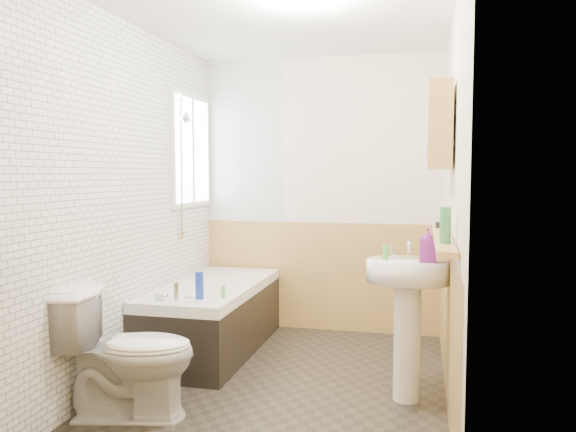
# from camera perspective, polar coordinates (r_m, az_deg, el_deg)

# --- Properties ---
(floor) EXTENTS (2.80, 2.80, 0.00)m
(floor) POSITION_cam_1_polar(r_m,az_deg,el_deg) (4.06, -0.52, -16.59)
(floor) COLOR black
(floor) RESTS_ON ground
(ceiling) EXTENTS (2.80, 2.80, 0.00)m
(ceiling) POSITION_cam_1_polar(r_m,az_deg,el_deg) (3.93, -0.55, 19.84)
(ceiling) COLOR white
(ceiling) RESTS_ON ground
(wall_back) EXTENTS (2.20, 0.02, 2.50)m
(wall_back) POSITION_cam_1_polar(r_m,az_deg,el_deg) (5.17, 3.28, 2.12)
(wall_back) COLOR #F5E6CA
(wall_back) RESTS_ON ground
(wall_front) EXTENTS (2.20, 0.02, 2.50)m
(wall_front) POSITION_cam_1_polar(r_m,az_deg,el_deg) (2.45, -8.58, -0.32)
(wall_front) COLOR #F5E6CA
(wall_front) RESTS_ON ground
(wall_left) EXTENTS (0.02, 2.80, 2.50)m
(wall_left) POSITION_cam_1_polar(r_m,az_deg,el_deg) (4.20, -15.37, 1.48)
(wall_left) COLOR #F5E6CA
(wall_left) RESTS_ON ground
(wall_right) EXTENTS (0.02, 2.80, 2.50)m
(wall_right) POSITION_cam_1_polar(r_m,az_deg,el_deg) (3.69, 16.46, 1.08)
(wall_right) COLOR #F5E6CA
(wall_right) RESTS_ON ground
(wainscot_right) EXTENTS (0.01, 2.80, 1.00)m
(wainscot_right) POSITION_cam_1_polar(r_m,az_deg,el_deg) (3.80, 15.88, -10.29)
(wainscot_right) COLOR tan
(wainscot_right) RESTS_ON wall_right
(wainscot_front) EXTENTS (2.20, 0.01, 1.00)m
(wainscot_front) POSITION_cam_1_polar(r_m,az_deg,el_deg) (2.64, -8.20, -16.72)
(wainscot_front) COLOR tan
(wainscot_front) RESTS_ON wall_front
(wainscot_back) EXTENTS (2.20, 0.01, 1.00)m
(wainscot_back) POSITION_cam_1_polar(r_m,az_deg,el_deg) (5.23, 3.20, -6.12)
(wainscot_back) COLOR tan
(wainscot_back) RESTS_ON wall_back
(tile_cladding_left) EXTENTS (0.01, 2.80, 2.50)m
(tile_cladding_left) POSITION_cam_1_polar(r_m,az_deg,el_deg) (4.19, -15.11, 1.47)
(tile_cladding_left) COLOR white
(tile_cladding_left) RESTS_ON wall_left
(tile_return_back) EXTENTS (0.75, 0.01, 1.50)m
(tile_return_back) POSITION_cam_1_polar(r_m,az_deg,el_deg) (5.33, -4.50, 7.55)
(tile_return_back) COLOR white
(tile_return_back) RESTS_ON wall_back
(window) EXTENTS (0.03, 0.79, 0.99)m
(window) POSITION_cam_1_polar(r_m,az_deg,el_deg) (5.04, -9.72, 6.56)
(window) COLOR white
(window) RESTS_ON wall_left
(bathtub) EXTENTS (0.70, 1.59, 0.70)m
(bathtub) POSITION_cam_1_polar(r_m,az_deg,el_deg) (4.70, -7.61, -10.00)
(bathtub) COLOR black
(bathtub) RESTS_ON floor
(shower_riser) EXTENTS (0.11, 0.08, 1.22)m
(shower_riser) POSITION_cam_1_polar(r_m,az_deg,el_deg) (4.78, -10.70, 6.16)
(shower_riser) COLOR silver
(shower_riser) RESTS_ON wall_left
(toilet) EXTENTS (0.86, 0.59, 0.77)m
(toilet) POSITION_cam_1_polar(r_m,az_deg,el_deg) (3.55, -15.89, -13.26)
(toilet) COLOR white
(toilet) RESTS_ON floor
(sink) EXTENTS (0.53, 0.43, 1.02)m
(sink) POSITION_cam_1_polar(r_m,az_deg,el_deg) (3.67, 12.07, -8.39)
(sink) COLOR white
(sink) RESTS_ON floor
(pine_shelf) EXTENTS (0.10, 1.51, 0.03)m
(pine_shelf) POSITION_cam_1_polar(r_m,az_deg,el_deg) (3.49, 15.42, -2.14)
(pine_shelf) COLOR tan
(pine_shelf) RESTS_ON wall_right
(medicine_cabinet) EXTENTS (0.15, 0.57, 0.52)m
(medicine_cabinet) POSITION_cam_1_polar(r_m,az_deg,el_deg) (3.65, 15.10, 8.67)
(medicine_cabinet) COLOR tan
(medicine_cabinet) RESTS_ON wall_right
(foam_can) EXTENTS (0.07, 0.07, 0.19)m
(foam_can) POSITION_cam_1_polar(r_m,az_deg,el_deg) (3.07, 15.70, -0.90)
(foam_can) COLOR #388447
(foam_can) RESTS_ON pine_shelf
(green_bottle) EXTENTS (0.05, 0.05, 0.19)m
(green_bottle) POSITION_cam_1_polar(r_m,az_deg,el_deg) (3.21, 15.61, -0.74)
(green_bottle) COLOR silver
(green_bottle) RESTS_ON pine_shelf
(black_jar) EXTENTS (0.07, 0.07, 0.04)m
(black_jar) POSITION_cam_1_polar(r_m,az_deg,el_deg) (3.95, 15.21, -0.89)
(black_jar) COLOR black
(black_jar) RESTS_ON pine_shelf
(soap_bottle) EXTENTS (0.10, 0.22, 0.10)m
(soap_bottle) POSITION_cam_1_polar(r_m,az_deg,el_deg) (3.56, 14.01, -3.74)
(soap_bottle) COLOR purple
(soap_bottle) RESTS_ON sink
(clear_bottle) EXTENTS (0.04, 0.04, 0.10)m
(clear_bottle) POSITION_cam_1_polar(r_m,az_deg,el_deg) (3.58, 9.87, -3.67)
(clear_bottle) COLOR #59C647
(clear_bottle) RESTS_ON sink
(blue_gel) EXTENTS (0.06, 0.04, 0.19)m
(blue_gel) POSITION_cam_1_polar(r_m,az_deg,el_deg) (4.07, -8.97, -7.00)
(blue_gel) COLOR #19339E
(blue_gel) RESTS_ON bathtub
(cream_jar) EXTENTS (0.08, 0.08, 0.05)m
(cream_jar) POSITION_cam_1_polar(r_m,az_deg,el_deg) (4.12, -12.87, -7.95)
(cream_jar) COLOR silver
(cream_jar) RESTS_ON bathtub
(orange_bottle) EXTENTS (0.04, 0.04, 0.09)m
(orange_bottle) POSITION_cam_1_polar(r_m,az_deg,el_deg) (4.08, -6.60, -7.69)
(orange_bottle) COLOR #59C647
(orange_bottle) RESTS_ON bathtub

